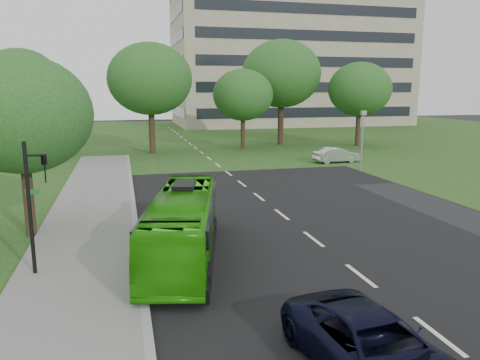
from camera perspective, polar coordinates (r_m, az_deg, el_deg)
The scene contains 15 objects.
ground at distance 21.53m, azimuth 6.86°, elevation -5.59°, with size 160.00×160.00×0.00m, color black.
street_surfaces at distance 43.02m, azimuth -4.49°, elevation 2.80°, with size 120.00×120.00×0.15m.
office_building at distance 86.61m, azimuth 5.99°, elevation 15.13°, with size 40.10×20.10×25.00m.
tree_park_a at distance 46.85m, azimuth -23.06°, elevation 9.28°, with size 6.03×6.03×8.01m.
tree_park_b at distance 46.15m, azimuth -10.90°, elevation 11.99°, with size 8.02×8.02×10.52m.
tree_park_c at distance 48.46m, azimuth 0.36°, elevation 10.32°, with size 6.18×6.18×8.21m.
tree_park_d at distance 53.15m, azimuth 5.08°, elevation 12.76°, with size 8.74×8.74×11.55m.
tree_park_e at distance 52.99m, azimuth 14.39°, elevation 10.67°, with size 6.79×6.79×9.05m.
tree_park_f at distance 50.52m, azimuth -25.19°, elevation 10.74°, with size 7.50×7.50×10.02m.
tree_side_near at distance 21.06m, azimuth -25.12°, elevation 7.24°, with size 5.67×5.67×7.54m.
bus at distance 17.28m, azimuth -7.00°, elevation -5.49°, with size 2.07×8.86×2.47m, color #28A10D.
sedan at distance 40.65m, azimuth 11.64°, elevation 3.02°, with size 1.38×3.96×1.30m, color silver.
suv at distance 10.98m, azimuth 15.90°, elevation -19.05°, with size 2.28×4.93×1.37m, color black.
traffic_light at distance 16.44m, azimuth -23.87°, elevation -2.12°, with size 0.73×0.22×4.51m.
camera_pole at distance 36.42m, azimuth 14.70°, elevation 5.63°, with size 0.44×0.40×4.57m.
Camera 1 is at (-7.48, -19.24, 6.10)m, focal length 35.00 mm.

